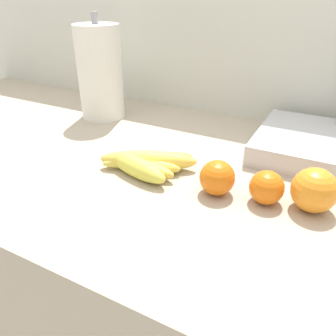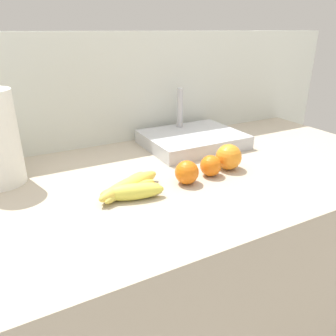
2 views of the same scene
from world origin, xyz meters
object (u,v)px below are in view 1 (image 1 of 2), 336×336
Objects in this scene: banana_bunch at (143,163)px; paper_towel_roll at (100,73)px; orange_far_right at (314,190)px; orange_right at (267,187)px; orange_back_right at (217,178)px; sink_basin at (335,147)px.

banana_bunch is 0.40m from paper_towel_roll.
orange_far_right is at bearing 3.43° from banana_bunch.
orange_right is at bearing 1.02° from banana_bunch.
sink_basin is at bearing 55.32° from orange_back_right.
paper_towel_roll reaches higher than orange_right.
orange_right is 0.18× the size of sink_basin.
orange_right is at bearing -168.61° from orange_far_right.
orange_right is 0.79× the size of orange_far_right.
orange_right is (0.27, 0.00, 0.01)m from banana_bunch.
orange_far_right is at bearing -19.33° from paper_towel_roll.
sink_basin is at bearing 69.36° from orange_right.
banana_bunch is at bearing -176.57° from orange_far_right.
paper_towel_roll is at bearing -178.01° from sink_basin.
banana_bunch is at bearing -178.98° from orange_right.
orange_far_right is at bearing -94.57° from sink_basin.
orange_back_right is at bearing -170.38° from orange_far_right.
orange_back_right is 0.33m from sink_basin.
paper_towel_roll is at bearing 160.67° from orange_far_right.
sink_basin is (0.66, 0.02, -0.11)m from paper_towel_roll.
orange_far_right reaches higher than banana_bunch.
paper_towel_roll reaches higher than banana_bunch.
orange_back_right is 0.17m from orange_far_right.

